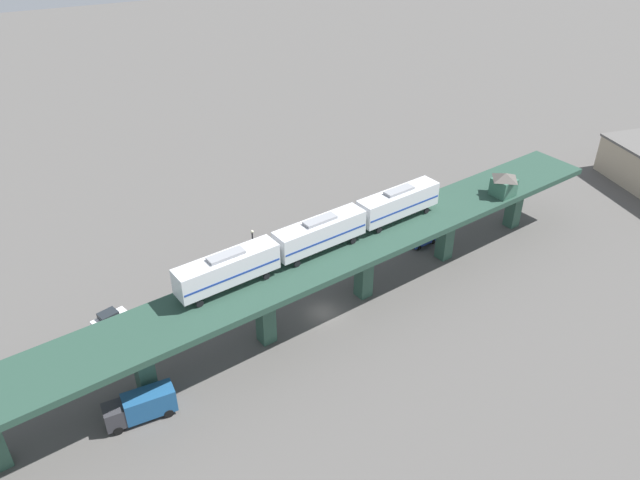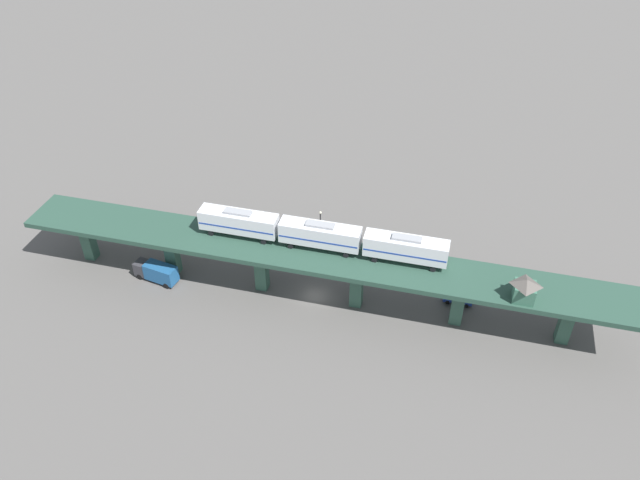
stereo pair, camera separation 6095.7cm
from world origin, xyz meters
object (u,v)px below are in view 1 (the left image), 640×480
Objects in this scene: street_lamp at (253,248)px; street_car_blue at (422,239)px; subway_train at (320,233)px; signal_hut at (504,184)px; street_car_white at (110,318)px; delivery_truck at (141,406)px.

street_car_blue is at bearing 82.45° from street_lamp.
subway_train reaches higher than street_lamp.
signal_hut is at bearing 76.61° from street_lamp.
street_car_blue is 0.67× the size of street_lamp.
subway_train is at bearing 26.19° from street_lamp.
street_car_white is 20.42m from street_lamp.
signal_hut is 0.82× the size of street_car_blue.
street_car_blue and street_car_white have the same top height.
street_car_blue is (-7.19, 19.96, -10.22)m from subway_train.
subway_train reaches higher than street_car_white.
street_lamp is (-3.02, 19.94, 3.17)m from street_car_white.
street_lamp reaches higher than delivery_truck.
delivery_truck is (16.45, -44.32, 0.82)m from street_car_blue.
subway_train is 29.35m from signal_hut.
street_car_blue is 25.56m from street_lamp.
subway_train reaches higher than signal_hut.
street_car_blue is at bearing 89.60° from street_car_white.
delivery_truck is 1.05× the size of street_lamp.
delivery_truck is (16.76, 0.76, 0.82)m from street_car_white.
subway_train reaches higher than street_car_blue.
signal_hut is at bearing 84.56° from street_car_white.
subway_train is 5.08× the size of delivery_truck.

